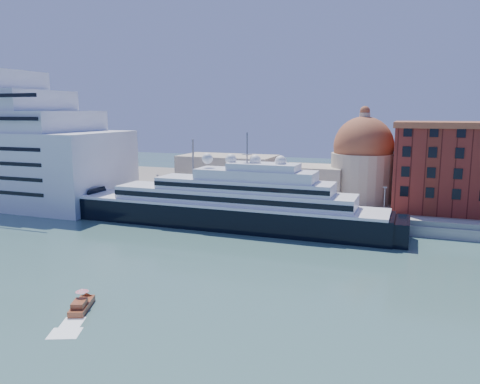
% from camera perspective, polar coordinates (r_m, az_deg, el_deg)
% --- Properties ---
extents(ground, '(400.00, 400.00, 0.00)m').
position_cam_1_polar(ground, '(92.17, -3.46, -7.80)').
color(ground, '#345A55').
rests_on(ground, ground).
extents(quay, '(180.00, 10.00, 2.50)m').
position_cam_1_polar(quay, '(122.62, 3.00, -2.75)').
color(quay, gray).
rests_on(quay, ground).
extents(land, '(260.00, 72.00, 2.00)m').
position_cam_1_polar(land, '(161.53, 7.40, 0.14)').
color(land, slate).
rests_on(land, ground).
extents(quay_fence, '(180.00, 0.10, 1.20)m').
position_cam_1_polar(quay_fence, '(118.04, 2.35, -2.31)').
color(quay_fence, slate).
rests_on(quay_fence, quay).
extents(superyacht, '(90.05, 12.48, 26.91)m').
position_cam_1_polar(superyacht, '(115.12, -3.18, -1.85)').
color(superyacht, black).
rests_on(superyacht, ground).
extents(service_barge, '(13.07, 7.35, 2.79)m').
position_cam_1_polar(service_barge, '(127.80, -14.33, -2.73)').
color(service_barge, white).
rests_on(service_barge, ground).
extents(water_taxi, '(4.41, 6.68, 3.02)m').
position_cam_1_polar(water_taxi, '(71.90, -18.77, -12.90)').
color(water_taxi, brown).
rests_on(water_taxi, ground).
extents(church, '(66.00, 18.00, 25.50)m').
position_cam_1_polar(church, '(142.04, 8.40, 2.84)').
color(church, beige).
rests_on(church, land).
extents(lamp_posts, '(120.80, 2.40, 18.00)m').
position_cam_1_polar(lamp_posts, '(123.82, -2.80, 1.42)').
color(lamp_posts, slate).
rests_on(lamp_posts, quay).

